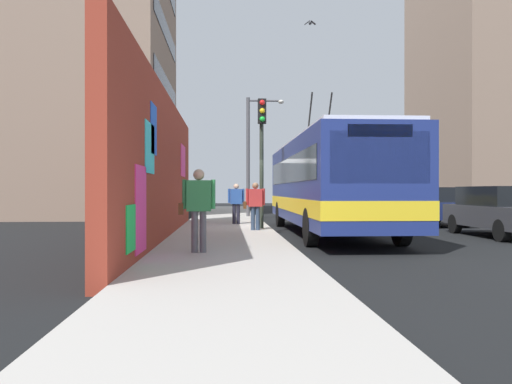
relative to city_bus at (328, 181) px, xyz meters
name	(u,v)px	position (x,y,z in m)	size (l,w,h in m)	color
ground_plane	(270,231)	(1.35, 1.80, -1.75)	(80.00, 80.00, 0.00)	black
sidewalk_slab	(225,229)	(1.35, 3.40, -1.68)	(48.00, 3.20, 0.15)	#ADA8A0
graffiti_wall	(164,168)	(-2.01, 5.15, 0.33)	(15.31, 0.32, 4.17)	maroon
building_far_left	(95,70)	(13.61, 11.00, 6.71)	(12.38, 8.25, 16.92)	gray
building_far_right	(484,69)	(19.08, -15.20, 8.46)	(11.70, 7.53, 20.43)	gray
city_bus	(328,181)	(0.00, 0.00, 0.00)	(11.49, 2.67, 4.92)	navy
parked_car_dark_gray	(501,210)	(-1.30, -5.20, -0.92)	(4.46, 1.85, 1.58)	#38383D
parked_car_navy	(431,205)	(4.20, -5.20, -0.92)	(4.23, 1.88, 1.58)	navy
parked_car_silver	(387,202)	(10.04, -5.20, -0.92)	(4.24, 1.89, 1.58)	#B7B7BC
pedestrian_at_curb	(255,203)	(0.02, 2.42, -0.70)	(0.22, 0.72, 1.56)	#2D3F59
pedestrian_midblock	(236,201)	(3.16, 2.97, -0.69)	(0.22, 0.64, 1.57)	#1E1E2D
pedestrian_near_wall	(198,203)	(-5.96, 3.96, -0.57)	(0.23, 0.77, 1.75)	#595960
traffic_light	(262,142)	(0.69, 2.15, 1.38)	(0.49, 0.28, 4.44)	#2D382D
street_lamp	(253,147)	(9.13, 2.01, 1.90)	(0.44, 1.91, 6.01)	#4C4C51
flying_pigeons	(310,23)	(6.84, -0.55, 7.49)	(0.32, 0.52, 0.18)	#47474C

